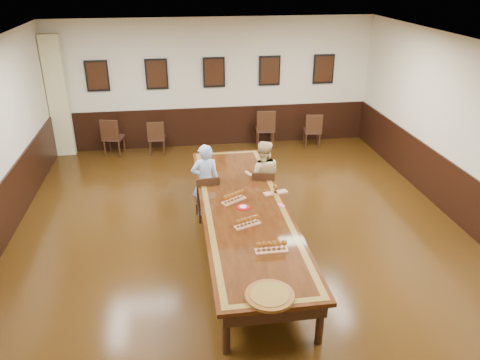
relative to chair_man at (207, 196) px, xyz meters
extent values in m
cube|color=black|center=(0.53, -1.08, -0.45)|extent=(8.00, 10.00, 0.02)
cube|color=white|center=(0.53, -1.08, 2.77)|extent=(8.00, 10.00, 0.02)
cube|color=beige|center=(0.53, 3.93, 1.16)|extent=(8.00, 0.02, 3.20)
imported|color=#558ED5|center=(-0.01, 0.09, 0.27)|extent=(0.55, 0.39, 1.42)
imported|color=beige|center=(1.07, 0.17, 0.25)|extent=(0.77, 0.65, 1.40)
cube|color=#F852A4|center=(1.13, -1.12, 0.31)|extent=(0.12, 0.15, 0.01)
cube|color=#C7C088|center=(-3.22, 3.74, 1.01)|extent=(0.45, 0.18, 2.90)
cube|color=black|center=(0.53, 3.90, 0.06)|extent=(7.98, 0.04, 1.00)
cube|color=black|center=(4.51, -1.08, 0.06)|extent=(0.04, 9.98, 1.00)
cube|color=black|center=(0.53, -1.08, 0.28)|extent=(1.40, 5.00, 0.06)
cube|color=olive|center=(0.53, -1.08, 0.31)|extent=(1.28, 4.88, 0.00)
cube|color=black|center=(0.53, -1.08, 0.31)|extent=(1.10, 4.70, 0.00)
cube|color=black|center=(0.53, -1.08, 0.13)|extent=(1.25, 4.85, 0.18)
cylinder|color=black|center=(-0.05, -3.40, -0.10)|extent=(0.10, 0.10, 0.69)
cylinder|color=black|center=(1.11, -3.40, -0.10)|extent=(0.10, 0.10, 0.69)
cylinder|color=black|center=(-0.05, 1.24, -0.10)|extent=(0.10, 0.10, 0.69)
cylinder|color=black|center=(1.11, 1.24, -0.10)|extent=(0.10, 0.10, 0.69)
cube|color=black|center=(-2.27, 3.86, 1.46)|extent=(0.54, 0.03, 0.74)
cube|color=black|center=(-2.27, 3.84, 1.46)|extent=(0.46, 0.01, 0.64)
cube|color=black|center=(-0.87, 3.86, 1.46)|extent=(0.54, 0.03, 0.74)
cube|color=black|center=(-0.87, 3.84, 1.46)|extent=(0.46, 0.01, 0.64)
cube|color=black|center=(0.53, 3.86, 1.46)|extent=(0.54, 0.03, 0.74)
cube|color=black|center=(0.53, 3.84, 1.46)|extent=(0.46, 0.01, 0.64)
cube|color=black|center=(1.93, 3.86, 1.46)|extent=(0.54, 0.03, 0.74)
cube|color=black|center=(1.93, 3.84, 1.46)|extent=(0.46, 0.01, 0.64)
cube|color=black|center=(3.33, 3.86, 1.46)|extent=(0.54, 0.03, 0.74)
cube|color=black|center=(3.33, 3.84, 1.46)|extent=(0.46, 0.01, 0.64)
cube|color=#B06D49|center=(0.39, -0.87, 0.32)|extent=(0.45, 0.35, 0.03)
cube|color=#B06D49|center=(1.13, -0.68, 0.32)|extent=(0.44, 0.22, 0.03)
cube|color=#B06D49|center=(0.48, -1.68, 0.32)|extent=(0.43, 0.27, 0.03)
cube|color=#B06D49|center=(0.70, -2.42, 0.32)|extent=(0.45, 0.14, 0.03)
cylinder|color=#B60C15|center=(0.51, -1.11, 0.32)|extent=(0.21, 0.21, 0.02)
cylinder|color=silver|center=(0.51, -1.11, 0.33)|extent=(0.12, 0.12, 0.01)
cylinder|color=#5B3312|center=(0.48, -3.35, 0.32)|extent=(0.69, 0.69, 0.04)
cylinder|color=olive|center=(0.48, -3.35, 0.35)|extent=(0.55, 0.55, 0.01)
camera|label=1|loc=(-0.51, -7.68, 3.87)|focal=35.00mm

